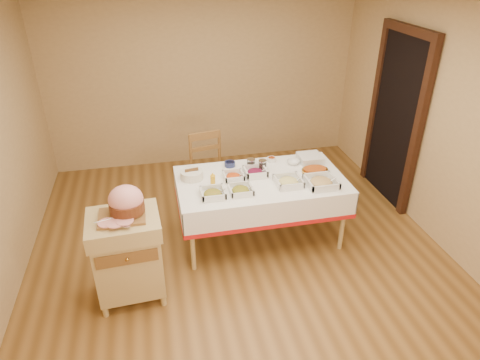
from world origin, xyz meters
name	(u,v)px	position (x,y,z in m)	size (l,w,h in m)	color
room_shell	(240,147)	(0.00, 0.00, 1.30)	(5.00, 5.00, 5.00)	brown
doorway	(396,116)	(2.20, 0.90, 1.11)	(0.09, 1.10, 2.20)	black
dining_table	(260,192)	(0.30, 0.30, 0.60)	(1.82, 1.02, 0.76)	tan
butcher_cart	(128,253)	(-1.14, -0.37, 0.51)	(0.66, 0.56, 0.90)	tan
dining_chair	(210,172)	(-0.15, 1.07, 0.51)	(0.51, 0.49, 0.98)	brown
ham_on_board	(125,203)	(-1.09, -0.34, 1.02)	(0.43, 0.41, 0.28)	brown
serving_dish_a	(213,193)	(-0.27, 0.05, 0.79)	(0.25, 0.24, 0.11)	silver
serving_dish_b	(241,190)	(0.02, 0.06, 0.79)	(0.24, 0.24, 0.10)	silver
serving_dish_c	(289,182)	(0.55, 0.11, 0.80)	(0.27, 0.27, 0.11)	silver
serving_dish_d	(321,182)	(0.89, 0.03, 0.80)	(0.31, 0.31, 0.12)	silver
serving_dish_e	(233,176)	(0.01, 0.36, 0.79)	(0.22, 0.21, 0.10)	silver
serving_dish_f	(255,172)	(0.26, 0.40, 0.80)	(0.25, 0.24, 0.11)	silver
small_bowl_left	(190,169)	(-0.44, 0.63, 0.79)	(0.11, 0.11, 0.05)	silver
small_bowl_mid	(230,164)	(0.03, 0.67, 0.79)	(0.13, 0.13, 0.05)	navy
small_bowl_right	(272,159)	(0.53, 0.69, 0.79)	(0.10, 0.10, 0.05)	silver
bowl_white_imported	(253,164)	(0.29, 0.64, 0.78)	(0.14, 0.14, 0.03)	silver
bowl_small_imported	(293,162)	(0.76, 0.57, 0.78)	(0.15, 0.15, 0.05)	silver
preserve_jar_left	(251,164)	(0.25, 0.55, 0.82)	(0.10, 0.10, 0.12)	silver
preserve_jar_right	(263,165)	(0.37, 0.51, 0.81)	(0.09, 0.09, 0.12)	silver
mustard_bottle	(213,180)	(-0.24, 0.25, 0.83)	(0.05, 0.05, 0.17)	yellow
bread_basket	(192,175)	(-0.43, 0.47, 0.81)	(0.25, 0.25, 0.11)	silver
plate_stack	(310,158)	(0.97, 0.60, 0.80)	(0.26, 0.26, 0.08)	silver
brass_platter	(315,170)	(0.94, 0.34, 0.78)	(0.31, 0.22, 0.04)	#BF8D35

